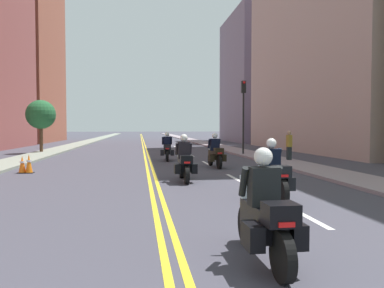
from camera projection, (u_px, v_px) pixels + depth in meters
ground_plane at (143, 143)px, 47.37m from camera, size 264.00×264.00×0.00m
sidewalk_left at (85, 143)px, 46.41m from camera, size 2.05×144.00×0.12m
sidewalk_right at (200, 142)px, 48.33m from camera, size 2.05×144.00×0.12m
centreline_yellow_inner at (142, 143)px, 47.36m from camera, size 0.12×132.00×0.01m
centreline_yellow_outer at (144, 143)px, 47.39m from camera, size 0.12×132.00×0.01m
lane_dashes_white at (186, 152)px, 28.97m from camera, size 0.14×56.40×0.01m
building_left_2 at (20, 25)px, 49.60m from camera, size 8.42×15.79×30.35m
building_right_2 at (263, 79)px, 51.15m from camera, size 9.03×13.60×16.68m
motorcycle_0 at (265, 217)px, 5.23m from camera, size 0.76×2.15×1.60m
motorcycle_1 at (272, 176)px, 9.69m from camera, size 0.76×2.29×1.60m
motorcycle_2 at (184, 163)px, 13.29m from camera, size 0.76×2.19×1.64m
motorcycle_3 at (215, 154)px, 17.92m from camera, size 0.78×2.27×1.62m
motorcycle_4 at (167, 149)px, 21.69m from camera, size 0.78×2.11×1.63m
traffic_cone_0 at (29, 164)px, 15.73m from camera, size 0.35×0.35×0.79m
traffic_cone_1 at (22, 164)px, 15.73m from camera, size 0.36×0.36×0.72m
traffic_light_near at (243, 104)px, 25.55m from camera, size 0.28×0.38×4.98m
pedestrian_1 at (289, 146)px, 20.84m from camera, size 0.22×0.36×1.70m
street_tree_0 at (41, 115)px, 27.84m from camera, size 2.11×2.11×3.88m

